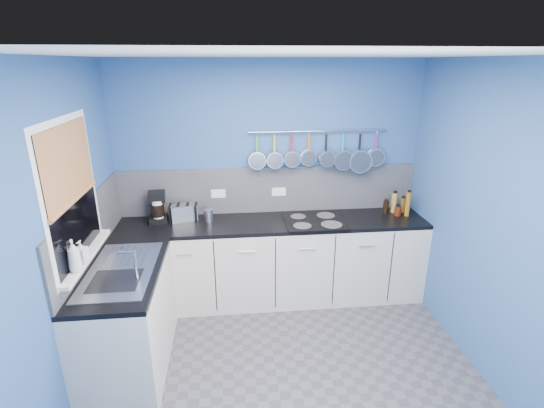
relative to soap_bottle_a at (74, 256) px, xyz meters
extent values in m
cube|color=#47474C|center=(1.53, -0.04, -1.18)|extent=(3.20, 3.00, 0.02)
cube|color=white|center=(1.53, -0.04, 1.34)|extent=(3.20, 3.00, 0.02)
cube|color=#2E548D|center=(1.53, 1.47, 0.08)|extent=(3.20, 0.02, 2.50)
cube|color=#2E548D|center=(1.53, -1.55, 0.08)|extent=(3.20, 0.02, 2.50)
cube|color=#2E548D|center=(-0.08, -0.04, 0.08)|extent=(0.02, 3.00, 2.50)
cube|color=#2E548D|center=(3.14, -0.04, 0.08)|extent=(0.02, 3.00, 2.50)
cube|color=slate|center=(1.53, 1.45, -0.02)|extent=(3.20, 0.02, 0.50)
cube|color=slate|center=(-0.06, 0.56, -0.02)|extent=(0.02, 1.80, 0.50)
cube|color=beige|center=(1.53, 1.16, -0.74)|extent=(3.20, 0.60, 0.86)
cube|color=black|center=(1.53, 1.16, -0.29)|extent=(3.20, 0.60, 0.04)
cube|color=beige|center=(0.23, 0.26, -0.74)|extent=(0.60, 1.20, 0.86)
cube|color=black|center=(0.23, 0.26, -0.29)|extent=(0.60, 1.20, 0.04)
cube|color=white|center=(-0.05, 0.26, 0.38)|extent=(0.01, 1.00, 1.10)
cube|color=black|center=(-0.04, 0.26, 0.38)|extent=(0.01, 0.90, 1.00)
cube|color=#AB743A|center=(-0.03, 0.26, 0.61)|extent=(0.01, 0.90, 0.55)
cube|color=white|center=(-0.02, 0.26, -0.13)|extent=(0.10, 0.98, 0.03)
cube|color=silver|center=(0.23, 0.26, -0.27)|extent=(0.50, 0.95, 0.01)
cube|color=white|center=(0.98, 1.44, -0.04)|extent=(0.15, 0.01, 0.09)
cube|color=white|center=(1.63, 1.44, -0.04)|extent=(0.15, 0.01, 0.09)
cylinder|color=silver|center=(2.03, 1.41, 0.61)|extent=(1.45, 0.02, 0.02)
imported|color=white|center=(0.00, 0.00, 0.00)|extent=(0.12, 0.12, 0.24)
imported|color=white|center=(0.00, 0.13, -0.03)|extent=(0.09, 0.09, 0.17)
cylinder|color=white|center=(0.37, 1.24, -0.15)|extent=(0.12, 0.12, 0.24)
cube|color=silver|center=(0.62, 1.29, -0.19)|extent=(0.30, 0.22, 0.17)
cylinder|color=silver|center=(0.88, 1.22, -0.20)|extent=(0.12, 0.12, 0.13)
cube|color=black|center=(1.96, 1.11, -0.26)|extent=(0.62, 0.54, 0.01)
cylinder|color=brown|center=(2.98, 1.28, -0.19)|extent=(0.05, 0.05, 0.16)
cylinder|color=olive|center=(2.88, 1.29, -0.16)|extent=(0.06, 0.06, 0.22)
cylinder|color=black|center=(2.78, 1.27, -0.20)|extent=(0.06, 0.06, 0.14)
cylinder|color=#8C5914|center=(2.98, 1.17, -0.14)|extent=(0.05, 0.05, 0.27)
cylinder|color=#4C190C|center=(2.88, 1.19, -0.22)|extent=(0.07, 0.07, 0.10)
camera|label=1|loc=(1.13, -2.67, 1.29)|focal=26.52mm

